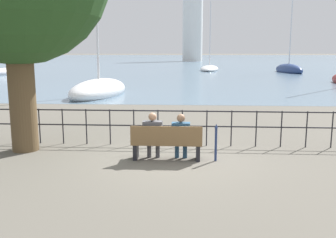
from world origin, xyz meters
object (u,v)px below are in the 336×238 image
object	(u,v)px
closed_umbrella	(216,140)
seated_person_right	(181,134)
seated_person_left	(153,133)
sailboat_1	(209,69)
harbor_lighthouse	(193,15)
park_bench	(167,143)
sailboat_2	(8,72)
sailboat_4	(99,90)
sailboat_0	(289,70)

from	to	relation	value
closed_umbrella	seated_person_right	bearing A→B (deg)	174.50
seated_person_left	sailboat_1	distance (m)	46.28
closed_umbrella	harbor_lighthouse	xyz separation A→B (m)	(-0.50, 100.27, 12.43)
park_bench	seated_person_left	xyz separation A→B (m)	(-0.36, 0.08, 0.23)
sailboat_2	harbor_lighthouse	xyz separation A→B (m)	(22.26, 65.23, 12.66)
park_bench	closed_umbrella	size ratio (longest dim) A/B	1.87
park_bench	seated_person_left	distance (m)	0.43
closed_umbrella	sailboat_4	bearing A→B (deg)	114.74
sailboat_1	harbor_lighthouse	bearing A→B (deg)	98.63
closed_umbrella	sailboat_1	distance (m)	46.27
sailboat_1	harbor_lighthouse	size ratio (longest dim) A/B	0.36
sailboat_0	harbor_lighthouse	xyz separation A→B (m)	(-12.61, 59.01, 12.58)
closed_umbrella	harbor_lighthouse	distance (m)	101.04
seated_person_right	closed_umbrella	world-z (taller)	seated_person_right
sailboat_2	sailboat_4	distance (m)	26.72
sailboat_1	sailboat_2	size ratio (longest dim) A/B	1.07
sailboat_0	sailboat_2	xyz separation A→B (m)	(-34.87, -6.22, -0.09)
seated_person_right	harbor_lighthouse	distance (m)	100.94
park_bench	sailboat_2	distance (m)	41.12
seated_person_right	sailboat_1	bearing A→B (deg)	86.48
seated_person_left	sailboat_4	xyz separation A→B (m)	(-4.82, 13.83, -0.32)
seated_person_left	closed_umbrella	world-z (taller)	seated_person_left
seated_person_left	sailboat_0	world-z (taller)	sailboat_0
sailboat_2	harbor_lighthouse	bearing A→B (deg)	88.80
seated_person_right	park_bench	bearing A→B (deg)	-167.77
closed_umbrella	sailboat_4	xyz separation A→B (m)	(-6.41, 13.91, -0.18)
sailboat_0	sailboat_1	distance (m)	11.30
park_bench	harbor_lighthouse	distance (m)	101.04
harbor_lighthouse	sailboat_2	bearing A→B (deg)	-108.84
sailboat_1	sailboat_4	world-z (taller)	sailboat_4
sailboat_4	harbor_lighthouse	world-z (taller)	harbor_lighthouse
park_bench	seated_person_left	size ratio (longest dim) A/B	1.48
harbor_lighthouse	seated_person_right	bearing A→B (deg)	-90.21
closed_umbrella	sailboat_0	size ratio (longest dim) A/B	0.08
sailboat_0	sailboat_1	bearing A→B (deg)	145.09
seated_person_right	sailboat_2	xyz separation A→B (m)	(-21.89, 34.96, -0.36)
sailboat_0	seated_person_right	bearing A→B (deg)	-116.32
sailboat_4	sailboat_0	bearing A→B (deg)	64.82
sailboat_1	closed_umbrella	bearing A→B (deg)	-86.41
closed_umbrella	sailboat_1	size ratio (longest dim) A/B	0.10
sailboat_4	harbor_lighthouse	xyz separation A→B (m)	(5.91, 86.36, 12.61)
seated_person_right	closed_umbrella	size ratio (longest dim) A/B	1.24
park_bench	seated_person_right	xyz separation A→B (m)	(0.36, 0.08, 0.22)
park_bench	sailboat_1	world-z (taller)	sailboat_1
sailboat_2	sailboat_4	world-z (taller)	sailboat_4
sailboat_0	harbor_lighthouse	size ratio (longest dim) A/B	0.44
sailboat_4	closed_umbrella	bearing A→B (deg)	-56.34
park_bench	seated_person_right	size ratio (longest dim) A/B	1.51
sailboat_2	harbor_lighthouse	distance (m)	70.08
park_bench	sailboat_0	bearing A→B (deg)	72.08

